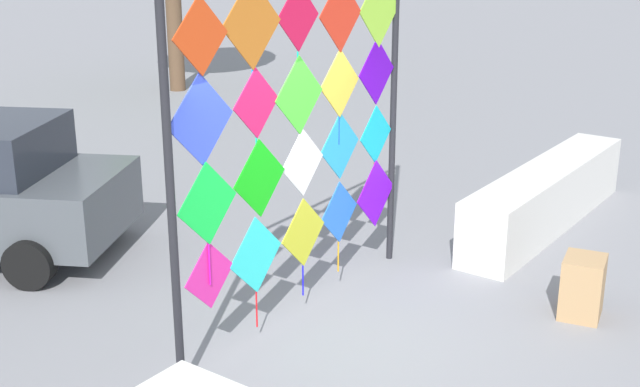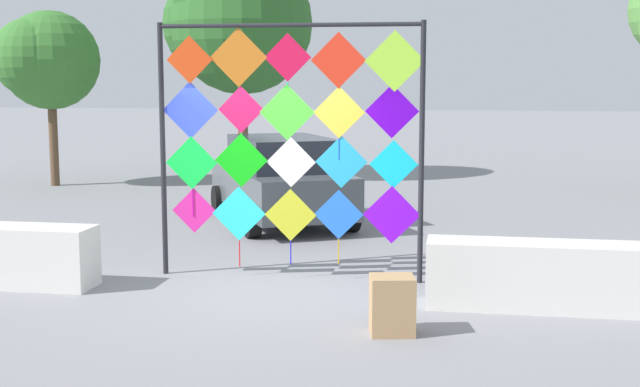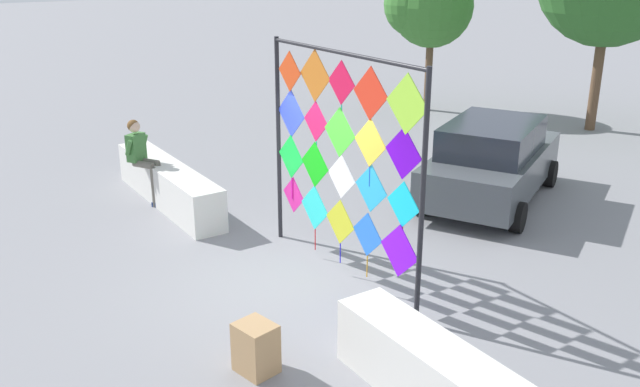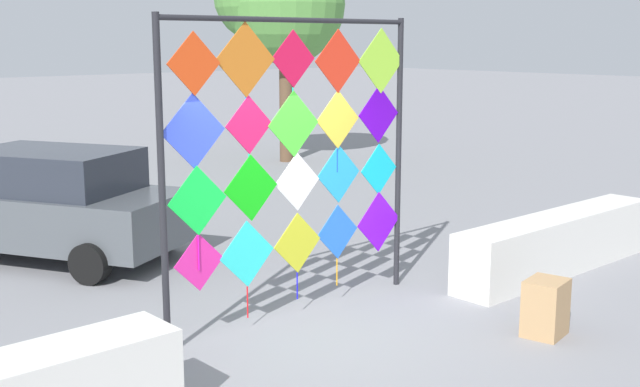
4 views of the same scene
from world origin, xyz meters
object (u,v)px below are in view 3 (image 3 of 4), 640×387
Objects in this scene: cardboard_box_large at (256,348)px; kite_display_rack at (341,149)px; parked_car at (492,161)px; tree_broadleaf at (428,5)px; seated_vendor at (142,155)px.

kite_display_rack is at bearing 124.32° from cardboard_box_large.
parked_car is 8.25m from tree_broadleaf.
kite_display_rack is 2.15× the size of seated_vendor.
kite_display_rack is 0.80× the size of parked_car.
cardboard_box_large is 14.48m from tree_broadleaf.
tree_broadleaf is (-3.22, 9.85, 2.12)m from seated_vendor.
kite_display_rack is at bearing -47.42° from tree_broadleaf.
tree_broadleaf is at bearing 132.58° from kite_display_rack.
seated_vendor is 6.64m from parked_car.
cardboard_box_large is 0.14× the size of tree_broadleaf.
cardboard_box_large is (6.11, -0.88, -0.66)m from seated_vendor.
kite_display_rack is at bearing 16.70° from seated_vendor.
cardboard_box_large is at bearing -8.20° from seated_vendor.
seated_vendor is 0.38× the size of tree_broadleaf.
cardboard_box_large is at bearing -68.21° from parked_car.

